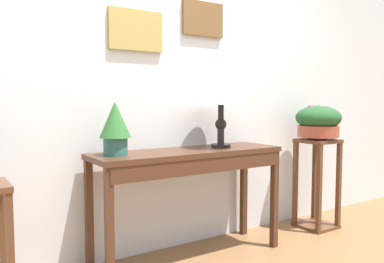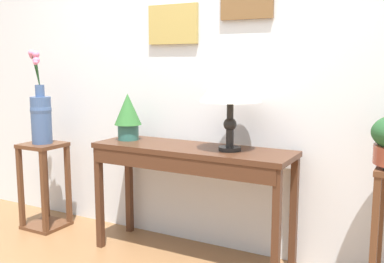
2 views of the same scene
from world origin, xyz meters
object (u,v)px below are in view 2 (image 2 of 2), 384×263
(potted_plant_on_console, at_px, (128,114))
(flower_vase_tall_left, at_px, (41,112))
(pedestal_stand_left, at_px, (45,186))
(console_table, at_px, (190,163))
(table_lamp, at_px, (231,83))

(potted_plant_on_console, xyz_separation_m, flower_vase_tall_left, (-0.77, -0.09, -0.02))
(potted_plant_on_console, relative_size, pedestal_stand_left, 0.48)
(console_table, distance_m, flower_vase_tall_left, 1.33)
(console_table, height_order, flower_vase_tall_left, flower_vase_tall_left)
(table_lamp, distance_m, potted_plant_on_console, 0.84)
(table_lamp, height_order, potted_plant_on_console, table_lamp)
(potted_plant_on_console, distance_m, flower_vase_tall_left, 0.78)
(potted_plant_on_console, height_order, flower_vase_tall_left, flower_vase_tall_left)
(table_lamp, relative_size, potted_plant_on_console, 1.69)
(pedestal_stand_left, height_order, flower_vase_tall_left, flower_vase_tall_left)
(flower_vase_tall_left, bearing_deg, pedestal_stand_left, 38.64)
(pedestal_stand_left, distance_m, flower_vase_tall_left, 0.59)
(table_lamp, relative_size, flower_vase_tall_left, 0.78)
(potted_plant_on_console, bearing_deg, console_table, -4.44)
(table_lamp, bearing_deg, flower_vase_tall_left, -177.25)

